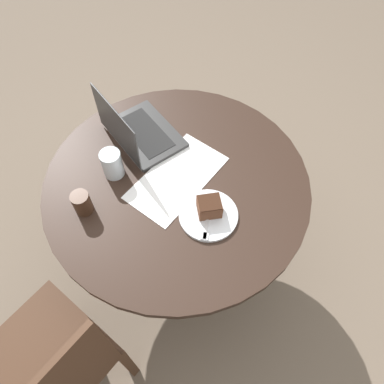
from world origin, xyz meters
name	(u,v)px	position (x,y,z in m)	size (l,w,h in m)	color
ground_plane	(181,257)	(0.00, 0.00, 0.00)	(12.00, 12.00, 0.00)	#6B5B4C
dining_table	(178,204)	(0.00, 0.00, 0.55)	(1.01, 1.01, 0.72)	black
chair	(52,374)	(0.65, 0.41, 0.47)	(0.56, 0.56, 0.91)	#472D1E
paper_document	(177,178)	(-0.01, -0.01, 0.72)	(0.45, 0.38, 0.00)	white
plate	(208,215)	(-0.04, 0.19, 0.72)	(0.21, 0.21, 0.01)	silver
cake_slice	(209,207)	(-0.05, 0.18, 0.76)	(0.10, 0.09, 0.06)	brown
fork	(207,222)	(-0.02, 0.22, 0.73)	(0.11, 0.15, 0.00)	silver
coffee_glass	(82,203)	(0.35, -0.02, 0.76)	(0.07, 0.07, 0.09)	#3D2619
water_glass	(112,164)	(0.20, -0.13, 0.78)	(0.08, 0.08, 0.11)	silver
laptop	(138,132)	(0.06, -0.26, 0.76)	(0.29, 0.35, 0.23)	#2D2D2D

